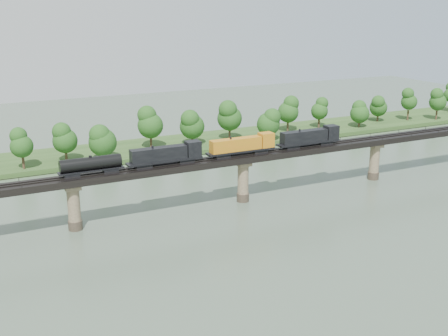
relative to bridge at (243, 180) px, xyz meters
name	(u,v)px	position (x,y,z in m)	size (l,w,h in m)	color
ground	(315,248)	(0.00, -30.00, -5.46)	(400.00, 400.00, 0.00)	#3D4D3E
far_bank	(164,147)	(0.00, 55.00, -4.66)	(300.00, 24.00, 1.60)	#28451B
bridge	(243,180)	(0.00, 0.00, 0.00)	(236.00, 30.00, 11.50)	#473A2D
bridge_superstructure	(243,154)	(0.00, 0.00, 6.33)	(220.00, 4.90, 0.75)	black
far_treeline	(143,128)	(-8.21, 50.52, 3.37)	(289.06, 17.54, 13.60)	#382619
freight_train	(217,149)	(-6.82, 0.00, 8.33)	(69.56, 2.71, 4.79)	black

